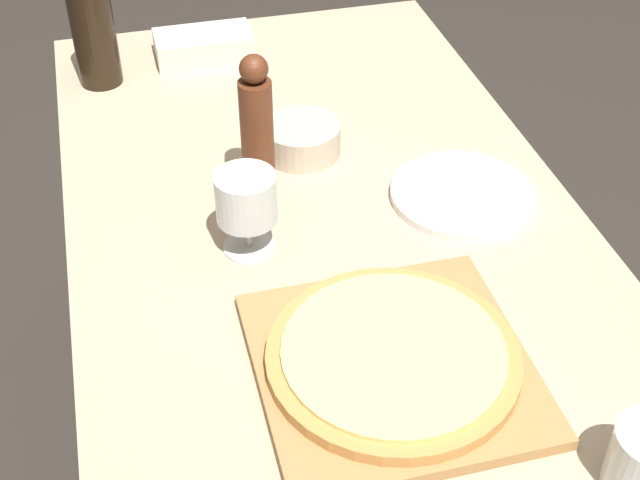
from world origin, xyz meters
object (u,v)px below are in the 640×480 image
(pizza, at_px, (396,355))
(wine_bottle, at_px, (91,19))
(pepper_mill, at_px, (257,131))
(small_bowl, at_px, (301,139))
(wine_glass, at_px, (246,200))

(pizza, distance_m, wine_bottle, 0.91)
(wine_bottle, bearing_deg, pizza, -69.75)
(pepper_mill, relative_size, small_bowl, 1.84)
(pizza, xyz_separation_m, wine_bottle, (-0.31, 0.85, 0.10))
(pizza, bearing_deg, small_bowl, 89.90)
(wine_glass, xyz_separation_m, small_bowl, (0.14, 0.23, -0.06))
(wine_bottle, bearing_deg, pepper_mill, -62.73)
(pizza, relative_size, small_bowl, 2.42)
(pizza, relative_size, pepper_mill, 1.31)
(pepper_mill, distance_m, wine_glass, 0.14)
(pepper_mill, relative_size, wine_glass, 1.87)
(wine_bottle, bearing_deg, small_bowl, -46.70)
(wine_glass, height_order, small_bowl, wine_glass)
(small_bowl, bearing_deg, pepper_mill, -133.26)
(wine_glass, bearing_deg, pizza, -64.95)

